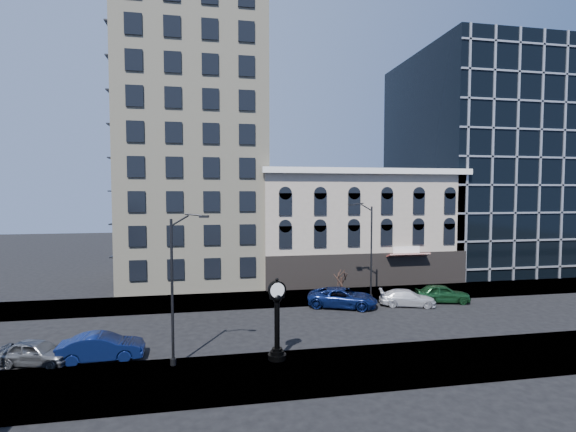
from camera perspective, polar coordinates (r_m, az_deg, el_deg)
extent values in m
plane|color=black|center=(31.90, -2.31, -14.94)|extent=(160.00, 160.00, 0.00)
cube|color=gray|center=(39.50, -3.98, -11.28)|extent=(160.00, 6.00, 0.12)
cube|color=gray|center=(24.49, 0.50, -20.56)|extent=(160.00, 6.00, 0.12)
cube|color=#BBB397|center=(49.88, -12.60, 13.59)|extent=(15.00, 15.00, 38.00)
cube|color=#AB9E8D|center=(48.96, 9.01, -1.46)|extent=(22.00, 10.00, 12.00)
cube|color=white|center=(43.99, 11.35, 6.09)|extent=(22.60, 0.80, 0.60)
cube|color=black|center=(44.81, 11.13, -7.32)|extent=(22.00, 0.30, 3.60)
cube|color=maroon|center=(45.67, 16.10, -5.16)|extent=(4.50, 1.18, 0.55)
cube|color=black|center=(62.72, 25.11, 6.61)|extent=(20.00, 20.00, 28.00)
cylinder|color=black|center=(25.96, -1.50, -18.65)|extent=(1.10, 1.10, 0.30)
cylinder|color=black|center=(25.86, -1.50, -18.14)|extent=(0.80, 0.80, 0.20)
cylinder|color=black|center=(25.80, -1.50, -17.76)|extent=(0.60, 0.60, 0.16)
cylinder|color=black|center=(25.30, -1.51, -14.55)|extent=(0.32, 0.32, 2.89)
sphere|color=black|center=(24.87, -1.51, -11.16)|extent=(0.56, 0.56, 0.56)
cube|color=black|center=(24.85, -1.51, -10.94)|extent=(0.92, 0.42, 0.25)
cylinder|color=black|center=(24.75, -1.52, -10.04)|extent=(1.08, 0.54, 1.04)
cylinder|color=white|center=(24.59, -1.45, -10.13)|extent=(0.86, 0.22, 0.88)
cylinder|color=white|center=(24.91, -1.58, -9.95)|extent=(0.86, 0.22, 0.88)
sphere|color=black|center=(24.62, -1.52, -8.68)|extent=(0.20, 0.20, 0.20)
cylinder|color=black|center=(24.77, -15.56, -10.07)|extent=(0.16, 0.16, 8.35)
cylinder|color=black|center=(25.96, -15.42, -18.65)|extent=(0.35, 0.35, 0.39)
cube|color=black|center=(23.53, -11.54, -0.07)|extent=(0.57, 0.36, 0.14)
cylinder|color=black|center=(39.18, 11.32, -4.98)|extent=(0.16, 0.16, 8.56)
cylinder|color=black|center=(39.96, 11.25, -10.79)|extent=(0.36, 0.36, 0.40)
cube|color=black|center=(38.18, 8.73, 1.51)|extent=(0.55, 0.23, 0.14)
cylinder|color=#301F18|center=(39.20, 7.31, -9.79)|extent=(0.21, 0.21, 2.04)
imported|color=#595B60|center=(29.21, -31.20, -15.65)|extent=(4.51, 2.73, 1.44)
imported|color=#0C194C|center=(28.13, -24.14, -16.04)|extent=(4.89, 1.96, 1.58)
imported|color=#0C194C|center=(37.15, 7.47, -11.01)|extent=(6.58, 4.86, 1.66)
imported|color=silver|center=(38.77, 16.00, -10.70)|extent=(5.20, 3.27, 1.40)
imported|color=#143F1E|center=(40.86, 20.34, -9.90)|extent=(5.11, 2.97, 1.63)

